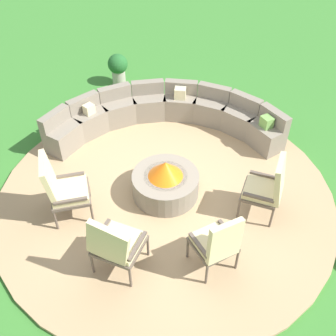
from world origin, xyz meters
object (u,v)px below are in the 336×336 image
at_px(fire_pit, 166,182).
at_px(lounge_chair_back_right, 268,186).
at_px(lounge_chair_back_left, 218,242).
at_px(potted_plant_3, 118,67).
at_px(lounge_chair_front_left, 62,187).
at_px(lounge_chair_front_right, 115,244).
at_px(curved_stone_bench, 165,116).

relative_size(fire_pit, lounge_chair_back_right, 1.00).
xyz_separation_m(lounge_chair_back_left, potted_plant_3, (-2.76, 4.58, -0.19)).
bearing_deg(lounge_chair_front_left, potted_plant_3, 160.30).
distance_m(lounge_chair_front_right, lounge_chair_back_left, 1.34).
bearing_deg(fire_pit, lounge_chair_back_right, -3.04).
xyz_separation_m(lounge_chair_front_right, lounge_chair_back_right, (1.93, 1.47, 0.01)).
bearing_deg(lounge_chair_back_right, curved_stone_bench, 55.78).
xyz_separation_m(fire_pit, lounge_chair_front_right, (-0.35, -1.55, 0.29)).
height_order(lounge_chair_front_right, lounge_chair_back_left, lounge_chair_front_right).
distance_m(fire_pit, curved_stone_bench, 1.80).
bearing_deg(potted_plant_3, lounge_chair_back_right, -45.18).
relative_size(curved_stone_bench, lounge_chair_back_right, 3.99).
height_order(lounge_chair_front_left, lounge_chair_front_right, lounge_chair_front_left).
bearing_deg(potted_plant_3, lounge_chair_front_left, -84.64).
xyz_separation_m(lounge_chair_front_right, lounge_chair_back_left, (1.31, 0.30, -0.01)).
bearing_deg(curved_stone_bench, fire_pit, -77.84).
relative_size(lounge_chair_front_left, lounge_chair_front_right, 1.03).
bearing_deg(lounge_chair_back_left, lounge_chair_front_left, 127.32).
bearing_deg(lounge_chair_front_left, curved_stone_bench, 132.23).
bearing_deg(lounge_chair_back_left, fire_pit, 87.22).
bearing_deg(lounge_chair_back_right, potted_plant_3, 53.72).
distance_m(fire_pit, lounge_chair_front_left, 1.63).
bearing_deg(lounge_chair_front_right, potted_plant_3, 117.77).
xyz_separation_m(lounge_chair_back_left, lounge_chair_back_right, (0.62, 1.17, 0.01)).
relative_size(fire_pit, potted_plant_3, 1.50).
xyz_separation_m(fire_pit, curved_stone_bench, (-0.38, 1.75, 0.04)).
relative_size(lounge_chair_back_right, potted_plant_3, 1.51).
height_order(curved_stone_bench, lounge_chair_back_left, lounge_chair_back_left).
relative_size(curved_stone_bench, lounge_chair_back_left, 4.14).
relative_size(fire_pit, curved_stone_bench, 0.25).
distance_m(curved_stone_bench, lounge_chair_back_right, 2.70).
bearing_deg(lounge_chair_back_left, lounge_chair_back_right, 21.74).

